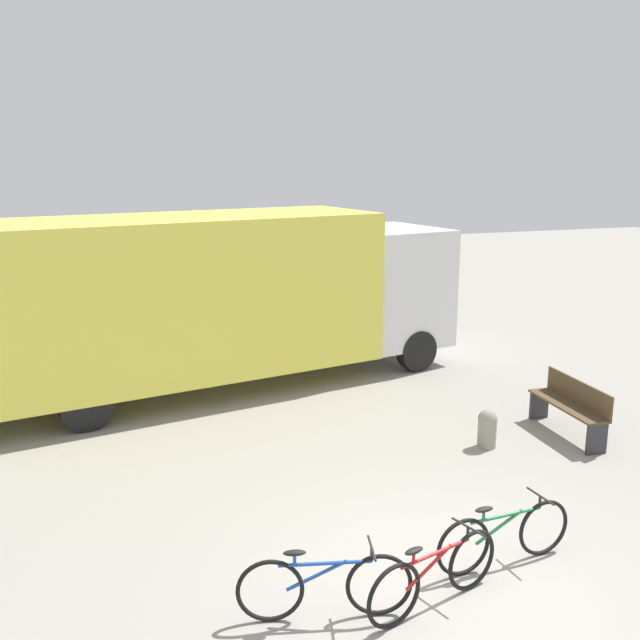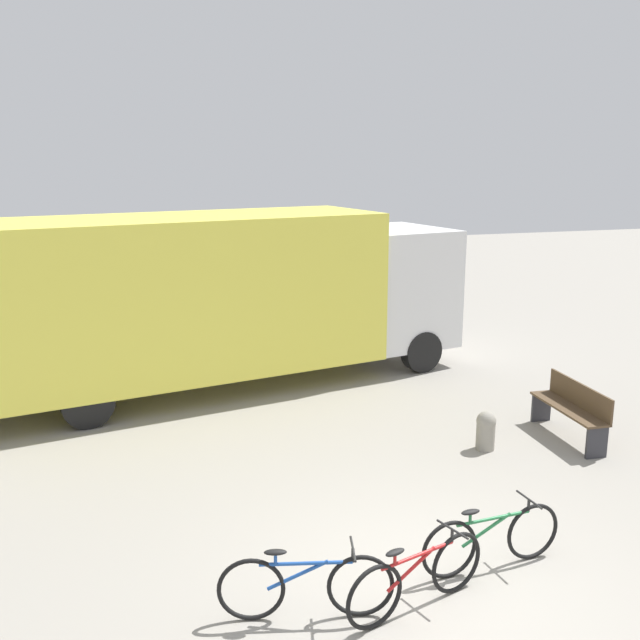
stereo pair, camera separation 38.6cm
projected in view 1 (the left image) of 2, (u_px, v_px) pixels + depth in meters
ground_plane at (445, 585)px, 7.44m from camera, size 60.00×60.00×0.00m
delivery_truck at (222, 294)px, 13.53m from camera, size 9.69×4.08×3.31m
park_bench at (571, 405)px, 11.34m from camera, size 0.51×1.68×0.90m
bicycle_near at (324, 586)px, 6.83m from camera, size 1.67×0.55×0.74m
bicycle_middle at (434, 575)px, 7.00m from camera, size 1.66×0.60×0.74m
bicycle_far at (504, 535)px, 7.73m from camera, size 1.71×0.44×0.74m
bollard_near_bench at (487, 427)px, 10.90m from camera, size 0.30×0.30×0.60m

